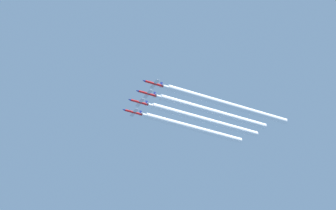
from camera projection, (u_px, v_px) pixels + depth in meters
name	position (u px, v px, depth m)	size (l,w,h in m)	color
jet_far_left	(153.00, 83.00, 352.92)	(9.16, 13.34, 3.21)	red
jet_inner_left	(147.00, 93.00, 360.45)	(9.16, 13.34, 3.21)	red
jet_center	(139.00, 102.00, 368.07)	(9.16, 13.34, 3.21)	red
jet_inner_right	(133.00, 112.00, 376.24)	(9.16, 13.34, 3.21)	red
smoke_trail_far_left	(227.00, 105.00, 370.54)	(3.70, 84.51, 3.70)	white
smoke_trail_inner_left	(212.00, 112.00, 376.41)	(3.70, 75.46, 3.70)	white
smoke_trail_center	(204.00, 120.00, 384.22)	(3.70, 76.48, 3.70)	white
smoke_trail_inner_right	(193.00, 128.00, 391.24)	(3.70, 70.19, 3.70)	white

